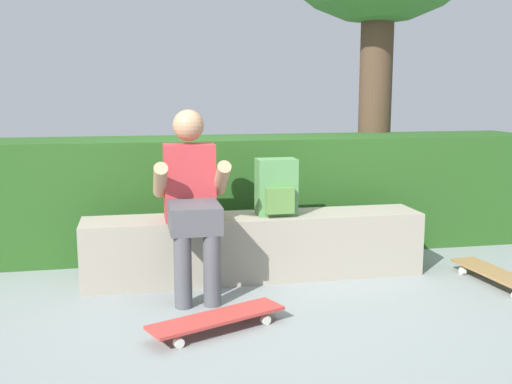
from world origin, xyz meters
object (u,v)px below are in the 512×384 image
(person_skater, at_px, (192,195))
(backpack_on_bench, at_px, (277,188))
(skateboard_near_person, at_px, (217,318))
(skateboard_beside_bench, at_px, (497,275))
(bench_main, at_px, (255,246))

(person_skater, bearing_deg, backpack_on_bench, 17.60)
(skateboard_near_person, bearing_deg, backpack_on_bench, 59.05)
(person_skater, height_order, backpack_on_bench, person_skater)
(backpack_on_bench, bearing_deg, skateboard_beside_bench, -19.54)
(backpack_on_bench, bearing_deg, person_skater, -162.40)
(skateboard_near_person, distance_m, skateboard_beside_bench, 2.04)
(person_skater, distance_m, skateboard_beside_bench, 2.16)
(skateboard_near_person, height_order, skateboard_beside_bench, same)
(bench_main, relative_size, skateboard_beside_bench, 2.95)
(bench_main, distance_m, skateboard_near_person, 1.03)
(person_skater, distance_m, skateboard_near_person, 0.93)
(bench_main, xyz_separation_m, person_skater, (-0.47, -0.21, 0.42))
(person_skater, distance_m, backpack_on_bench, 0.65)
(skateboard_beside_bench, relative_size, backpack_on_bench, 2.04)
(person_skater, xyz_separation_m, backpack_on_bench, (0.62, 0.20, -0.00))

